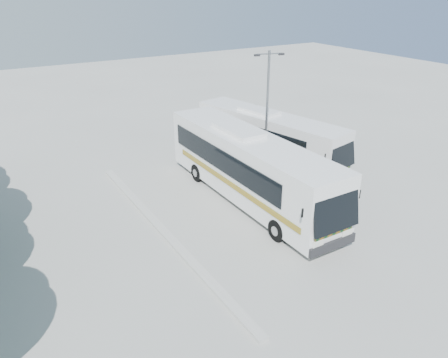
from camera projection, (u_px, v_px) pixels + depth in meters
ground at (227, 238)px, 19.82m from camera, size 100.00×100.00×0.00m
kerb_divider at (163, 230)px, 20.26m from camera, size 0.40×16.00×0.15m
coach_main at (249, 166)px, 22.49m from camera, size 2.69×12.63×3.50m
coach_adjacent at (269, 136)px, 27.64m from camera, size 4.41×11.25×3.06m
lamppost at (267, 108)px, 25.22m from camera, size 1.73×0.61×7.16m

